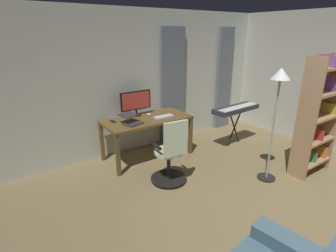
{
  "coord_description": "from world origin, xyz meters",
  "views": [
    {
      "loc": [
        2.55,
        1.02,
        2.2
      ],
      "look_at": [
        0.28,
        -2.27,
        0.77
      ],
      "focal_mm": 28.26,
      "sensor_mm": 36.0,
      "label": 1
    }
  ],
  "objects_px": {
    "computer_monitor": "(136,101)",
    "bookshelf": "(316,117)",
    "desk": "(147,123)",
    "cell_phone_by_monitor": "(113,121)",
    "computer_mouse": "(149,114)",
    "computer_keyboard": "(164,117)",
    "piano_keyboard": "(236,109)",
    "laptop": "(131,120)",
    "office_chair": "(171,155)",
    "floor_lamp": "(278,94)"
  },
  "relations": [
    {
      "from": "desk",
      "to": "computer_mouse",
      "type": "height_order",
      "value": "computer_mouse"
    },
    {
      "from": "computer_keyboard",
      "to": "piano_keyboard",
      "type": "relative_size",
      "value": 0.33
    },
    {
      "from": "cell_phone_by_monitor",
      "to": "laptop",
      "type": "bearing_deg",
      "value": 122.28
    },
    {
      "from": "office_chair",
      "to": "laptop",
      "type": "xyz_separation_m",
      "value": [
        0.19,
        -0.88,
        0.34
      ]
    },
    {
      "from": "laptop",
      "to": "piano_keyboard",
      "type": "relative_size",
      "value": 0.38
    },
    {
      "from": "desk",
      "to": "computer_mouse",
      "type": "relative_size",
      "value": 15.55
    },
    {
      "from": "computer_mouse",
      "to": "floor_lamp",
      "type": "height_order",
      "value": "floor_lamp"
    },
    {
      "from": "desk",
      "to": "laptop",
      "type": "height_order",
      "value": "laptop"
    },
    {
      "from": "laptop",
      "to": "cell_phone_by_monitor",
      "type": "distance_m",
      "value": 0.35
    },
    {
      "from": "office_chair",
      "to": "laptop",
      "type": "relative_size",
      "value": 2.49
    },
    {
      "from": "office_chair",
      "to": "cell_phone_by_monitor",
      "type": "xyz_separation_m",
      "value": [
        0.41,
        -1.15,
        0.29
      ]
    },
    {
      "from": "office_chair",
      "to": "floor_lamp",
      "type": "bearing_deg",
      "value": -25.09
    },
    {
      "from": "bookshelf",
      "to": "floor_lamp",
      "type": "height_order",
      "value": "bookshelf"
    },
    {
      "from": "computer_keyboard",
      "to": "computer_mouse",
      "type": "xyz_separation_m",
      "value": [
        0.16,
        -0.26,
        0.01
      ]
    },
    {
      "from": "computer_monitor",
      "to": "bookshelf",
      "type": "relative_size",
      "value": 0.32
    },
    {
      "from": "laptop",
      "to": "computer_mouse",
      "type": "distance_m",
      "value": 0.54
    },
    {
      "from": "computer_monitor",
      "to": "computer_keyboard",
      "type": "relative_size",
      "value": 1.64
    },
    {
      "from": "desk",
      "to": "computer_keyboard",
      "type": "distance_m",
      "value": 0.32
    },
    {
      "from": "cell_phone_by_monitor",
      "to": "piano_keyboard",
      "type": "height_order",
      "value": "piano_keyboard"
    },
    {
      "from": "desk",
      "to": "cell_phone_by_monitor",
      "type": "xyz_separation_m",
      "value": [
        0.58,
        -0.16,
        0.09
      ]
    },
    {
      "from": "office_chair",
      "to": "computer_keyboard",
      "type": "bearing_deg",
      "value": 67.49
    },
    {
      "from": "desk",
      "to": "cell_phone_by_monitor",
      "type": "bearing_deg",
      "value": -15.92
    },
    {
      "from": "computer_keyboard",
      "to": "bookshelf",
      "type": "relative_size",
      "value": 0.19
    },
    {
      "from": "office_chair",
      "to": "computer_monitor",
      "type": "height_order",
      "value": "computer_monitor"
    },
    {
      "from": "laptop",
      "to": "cell_phone_by_monitor",
      "type": "xyz_separation_m",
      "value": [
        0.22,
        -0.26,
        -0.05
      ]
    },
    {
      "from": "desk",
      "to": "computer_keyboard",
      "type": "height_order",
      "value": "computer_keyboard"
    },
    {
      "from": "desk",
      "to": "office_chair",
      "type": "distance_m",
      "value": 1.02
    },
    {
      "from": "computer_mouse",
      "to": "desk",
      "type": "bearing_deg",
      "value": 47.98
    },
    {
      "from": "office_chair",
      "to": "computer_monitor",
      "type": "bearing_deg",
      "value": 90.44
    },
    {
      "from": "computer_mouse",
      "to": "bookshelf",
      "type": "relative_size",
      "value": 0.05
    },
    {
      "from": "computer_monitor",
      "to": "computer_keyboard",
      "type": "bearing_deg",
      "value": 132.81
    },
    {
      "from": "bookshelf",
      "to": "laptop",
      "type": "bearing_deg",
      "value": -38.9
    },
    {
      "from": "computer_mouse",
      "to": "piano_keyboard",
      "type": "xyz_separation_m",
      "value": [
        -1.63,
        0.64,
        -0.02
      ]
    },
    {
      "from": "computer_mouse",
      "to": "piano_keyboard",
      "type": "height_order",
      "value": "piano_keyboard"
    },
    {
      "from": "computer_monitor",
      "to": "laptop",
      "type": "xyz_separation_m",
      "value": [
        0.29,
        0.36,
        -0.21
      ]
    },
    {
      "from": "piano_keyboard",
      "to": "floor_lamp",
      "type": "distance_m",
      "value": 1.52
    },
    {
      "from": "office_chair",
      "to": "piano_keyboard",
      "type": "height_order",
      "value": "office_chair"
    },
    {
      "from": "office_chair",
      "to": "piano_keyboard",
      "type": "xyz_separation_m",
      "value": [
        -1.93,
        -0.48,
        0.28
      ]
    },
    {
      "from": "office_chair",
      "to": "computer_keyboard",
      "type": "distance_m",
      "value": 1.02
    },
    {
      "from": "cell_phone_by_monitor",
      "to": "floor_lamp",
      "type": "bearing_deg",
      "value": 125.02
    },
    {
      "from": "computer_keyboard",
      "to": "bookshelf",
      "type": "distance_m",
      "value": 2.48
    },
    {
      "from": "office_chair",
      "to": "computer_mouse",
      "type": "relative_size",
      "value": 10.34
    },
    {
      "from": "computer_keyboard",
      "to": "office_chair",
      "type": "bearing_deg",
      "value": 62.49
    },
    {
      "from": "piano_keyboard",
      "to": "computer_mouse",
      "type": "bearing_deg",
      "value": -24.58
    },
    {
      "from": "floor_lamp",
      "to": "office_chair",
      "type": "bearing_deg",
      "value": -30.09
    },
    {
      "from": "office_chair",
      "to": "bookshelf",
      "type": "bearing_deg",
      "value": -19.7
    },
    {
      "from": "computer_keyboard",
      "to": "laptop",
      "type": "height_order",
      "value": "laptop"
    },
    {
      "from": "computer_mouse",
      "to": "computer_keyboard",
      "type": "bearing_deg",
      "value": 121.85
    },
    {
      "from": "computer_mouse",
      "to": "piano_keyboard",
      "type": "distance_m",
      "value": 1.76
    },
    {
      "from": "cell_phone_by_monitor",
      "to": "floor_lamp",
      "type": "distance_m",
      "value": 2.65
    }
  ]
}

